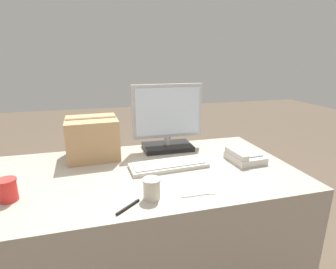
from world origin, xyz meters
The scene contains 9 objects.
office_desk centered at (0.00, 0.00, 0.37)m, with size 1.80×0.90×0.74m.
monitor centered at (0.28, 0.32, 0.93)m, with size 0.47×0.21×0.44m.
keyboard centered at (0.20, 0.02, 0.75)m, with size 0.46×0.20×0.03m.
desk_phone centered at (0.67, -0.02, 0.77)m, with size 0.19×0.21×0.07m.
paper_cup_left centered at (-0.57, -0.16, 0.79)m, with size 0.08×0.08×0.10m.
paper_cup_right centered at (0.04, -0.30, 0.79)m, with size 0.08×0.08×0.10m.
spoon centered at (0.28, -0.33, 0.74)m, with size 0.17×0.02×0.00m.
cardboard_box centered at (-0.21, 0.30, 0.87)m, with size 0.32×0.29×0.25m.
pen_marker centered at (-0.07, -0.35, 0.75)m, with size 0.11×0.10×0.01m.
Camera 1 is at (-0.16, -1.33, 1.35)m, focal length 28.00 mm.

